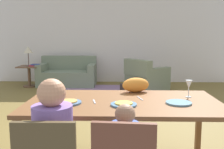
{
  "coord_description": "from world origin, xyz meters",
  "views": [
    {
      "loc": [
        0.2,
        -3.89,
        1.42
      ],
      "look_at": [
        0.1,
        -0.1,
        0.85
      ],
      "focal_mm": 41.96,
      "sensor_mm": 36.0,
      "label": 1
    }
  ],
  "objects_px": {
    "wine_glass": "(189,85)",
    "table_lamp": "(28,50)",
    "plate_near_child": "(124,105)",
    "couch": "(68,75)",
    "cat": "(136,85)",
    "book_lower": "(34,66)",
    "plate_near_woman": "(179,103)",
    "armchair": "(146,78)",
    "side_table": "(29,73)",
    "handbag": "(126,89)",
    "dining_table": "(123,107)",
    "book_upper": "(36,65)",
    "plate_near_man": "(69,103)"
  },
  "relations": [
    {
      "from": "plate_near_man",
      "to": "plate_near_woman",
      "type": "xyz_separation_m",
      "value": [
        1.07,
        0.02,
        0.0
      ]
    },
    {
      "from": "plate_near_child",
      "to": "book_lower",
      "type": "distance_m",
      "value": 5.23
    },
    {
      "from": "plate_near_child",
      "to": "couch",
      "type": "bearing_deg",
      "value": 107.03
    },
    {
      "from": "book_lower",
      "to": "handbag",
      "type": "distance_m",
      "value": 2.7
    },
    {
      "from": "dining_table",
      "to": "wine_glass",
      "type": "relative_size",
      "value": 10.48
    },
    {
      "from": "couch",
      "to": "table_lamp",
      "type": "xyz_separation_m",
      "value": [
        -1.02,
        -0.26,
        0.7
      ]
    },
    {
      "from": "side_table",
      "to": "handbag",
      "type": "xyz_separation_m",
      "value": [
        2.68,
        -0.9,
        -0.25
      ]
    },
    {
      "from": "armchair",
      "to": "handbag",
      "type": "bearing_deg",
      "value": -137.42
    },
    {
      "from": "plate_near_child",
      "to": "armchair",
      "type": "bearing_deg",
      "value": 81.44
    },
    {
      "from": "cat",
      "to": "plate_near_child",
      "type": "bearing_deg",
      "value": -118.13
    },
    {
      "from": "couch",
      "to": "table_lamp",
      "type": "height_order",
      "value": "table_lamp"
    },
    {
      "from": "handbag",
      "to": "couch",
      "type": "bearing_deg",
      "value": 145.02
    },
    {
      "from": "plate_near_man",
      "to": "side_table",
      "type": "distance_m",
      "value": 5.07
    },
    {
      "from": "wine_glass",
      "to": "table_lamp",
      "type": "height_order",
      "value": "table_lamp"
    },
    {
      "from": "armchair",
      "to": "book_upper",
      "type": "bearing_deg",
      "value": 171.9
    },
    {
      "from": "book_lower",
      "to": "cat",
      "type": "bearing_deg",
      "value": -57.94
    },
    {
      "from": "plate_near_child",
      "to": "cat",
      "type": "height_order",
      "value": "cat"
    },
    {
      "from": "plate_near_man",
      "to": "armchair",
      "type": "relative_size",
      "value": 0.21
    },
    {
      "from": "table_lamp",
      "to": "cat",
      "type": "bearing_deg",
      "value": -56.72
    },
    {
      "from": "cat",
      "to": "wine_glass",
      "type": "bearing_deg",
      "value": -37.75
    },
    {
      "from": "dining_table",
      "to": "side_table",
      "type": "height_order",
      "value": "dining_table"
    },
    {
      "from": "dining_table",
      "to": "armchair",
      "type": "xyz_separation_m",
      "value": [
        0.64,
        4.09,
        -0.38
      ]
    },
    {
      "from": "book_lower",
      "to": "handbag",
      "type": "relative_size",
      "value": 0.69
    },
    {
      "from": "plate_near_woman",
      "to": "armchair",
      "type": "bearing_deg",
      "value": 88.55
    },
    {
      "from": "cat",
      "to": "book_lower",
      "type": "height_order",
      "value": "cat"
    },
    {
      "from": "cat",
      "to": "side_table",
      "type": "distance_m",
      "value": 4.93
    },
    {
      "from": "plate_near_man",
      "to": "table_lamp",
      "type": "relative_size",
      "value": 0.46
    },
    {
      "from": "book_upper",
      "to": "book_lower",
      "type": "bearing_deg",
      "value": -133.73
    },
    {
      "from": "plate_near_child",
      "to": "side_table",
      "type": "bearing_deg",
      "value": 118.39
    },
    {
      "from": "dining_table",
      "to": "table_lamp",
      "type": "relative_size",
      "value": 3.61
    },
    {
      "from": "plate_near_man",
      "to": "armchair",
      "type": "xyz_separation_m",
      "value": [
        1.18,
        4.21,
        -0.45
      ]
    },
    {
      "from": "plate_near_woman",
      "to": "book_lower",
      "type": "distance_m",
      "value": 5.43
    },
    {
      "from": "plate_near_child",
      "to": "dining_table",
      "type": "bearing_deg",
      "value": 90.0
    },
    {
      "from": "book_upper",
      "to": "cat",
      "type": "bearing_deg",
      "value": -58.58
    },
    {
      "from": "cat",
      "to": "side_table",
      "type": "xyz_separation_m",
      "value": [
        -2.69,
        4.1,
        -0.47
      ]
    },
    {
      "from": "couch",
      "to": "table_lamp",
      "type": "relative_size",
      "value": 2.96
    },
    {
      "from": "side_table",
      "to": "handbag",
      "type": "bearing_deg",
      "value": -18.59
    },
    {
      "from": "wine_glass",
      "to": "plate_near_man",
      "type": "bearing_deg",
      "value": -166.38
    },
    {
      "from": "dining_table",
      "to": "side_table",
      "type": "relative_size",
      "value": 3.36
    },
    {
      "from": "plate_near_woman",
      "to": "book_upper",
      "type": "distance_m",
      "value": 5.45
    },
    {
      "from": "cat",
      "to": "book_lower",
      "type": "bearing_deg",
      "value": 107.94
    },
    {
      "from": "couch",
      "to": "book_lower",
      "type": "relative_size",
      "value": 7.27
    },
    {
      "from": "plate_near_woman",
      "to": "cat",
      "type": "height_order",
      "value": "cat"
    },
    {
      "from": "wine_glass",
      "to": "book_upper",
      "type": "distance_m",
      "value": 5.31
    },
    {
      "from": "dining_table",
      "to": "cat",
      "type": "bearing_deg",
      "value": 70.41
    },
    {
      "from": "plate_near_man",
      "to": "cat",
      "type": "distance_m",
      "value": 0.88
    },
    {
      "from": "wine_glass",
      "to": "armchair",
      "type": "xyz_separation_m",
      "value": [
        -0.06,
        3.91,
        -0.57
      ]
    },
    {
      "from": "plate_near_child",
      "to": "couch",
      "type": "distance_m",
      "value": 5.21
    },
    {
      "from": "handbag",
      "to": "cat",
      "type": "bearing_deg",
      "value": -89.73
    },
    {
      "from": "book_lower",
      "to": "wine_glass",
      "type": "bearing_deg",
      "value": -54.26
    }
  ]
}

